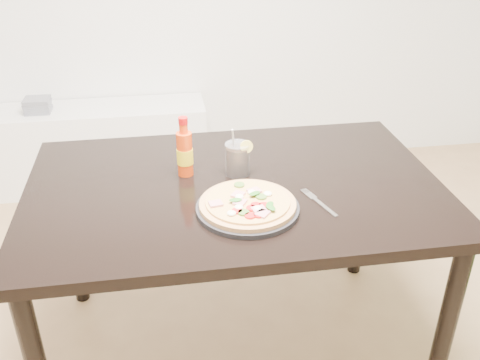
{
  "coord_description": "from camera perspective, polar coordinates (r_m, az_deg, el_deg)",
  "views": [
    {
      "loc": [
        -0.36,
        -0.97,
        1.63
      ],
      "look_at": [
        -0.13,
        0.47,
        0.83
      ],
      "focal_mm": 40.0,
      "sensor_mm": 36.0,
      "label": 1
    }
  ],
  "objects": [
    {
      "name": "media_console",
      "position": [
        3.37,
        -15.73,
        3.4
      ],
      "size": [
        1.4,
        0.34,
        0.5
      ],
      "primitive_type": "cube",
      "color": "white",
      "rests_on": "ground"
    },
    {
      "name": "fork",
      "position": [
        1.72,
        8.31,
        -2.29
      ],
      "size": [
        0.07,
        0.18,
        0.0
      ],
      "rotation": [
        0.0,
        0.0,
        0.32
      ],
      "color": "silver",
      "rests_on": "dining_table"
    },
    {
      "name": "pizza",
      "position": [
        1.65,
        0.83,
        -2.51
      ],
      "size": [
        0.3,
        0.3,
        0.03
      ],
      "color": "tan",
      "rests_on": "plate"
    },
    {
      "name": "dining_table",
      "position": [
        1.85,
        -0.58,
        -2.66
      ],
      "size": [
        1.4,
        0.9,
        0.75
      ],
      "color": "black",
      "rests_on": "ground"
    },
    {
      "name": "hot_sauce_bottle",
      "position": [
        1.85,
        -5.91,
        2.94
      ],
      "size": [
        0.06,
        0.06,
        0.21
      ],
      "rotation": [
        0.0,
        0.0,
        0.0
      ],
      "color": "red",
      "rests_on": "dining_table"
    },
    {
      "name": "plate",
      "position": [
        1.66,
        0.82,
        -3.04
      ],
      "size": [
        0.32,
        0.32,
        0.02
      ],
      "primitive_type": "cylinder",
      "color": "black",
      "rests_on": "dining_table"
    },
    {
      "name": "cd_stack",
      "position": [
        3.29,
        -20.78,
        7.47
      ],
      "size": [
        0.14,
        0.12,
        0.08
      ],
      "color": "slate",
      "rests_on": "media_console"
    },
    {
      "name": "cola_cup",
      "position": [
        1.85,
        -0.27,
        2.2
      ],
      "size": [
        0.09,
        0.09,
        0.18
      ],
      "rotation": [
        0.0,
        0.0,
        -0.25
      ],
      "color": "black",
      "rests_on": "dining_table"
    }
  ]
}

